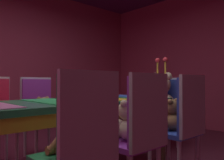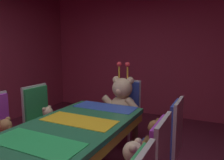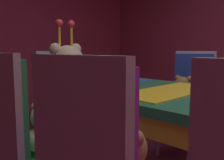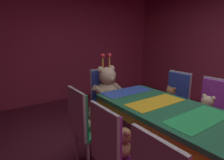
{
  "view_description": "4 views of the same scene",
  "coord_description": "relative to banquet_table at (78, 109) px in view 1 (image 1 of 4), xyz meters",
  "views": [
    {
      "loc": [
        1.98,
        -1.37,
        0.91
      ],
      "look_at": [
        -0.05,
        0.51,
        0.95
      ],
      "focal_mm": 37.9,
      "sensor_mm": 36.0,
      "label": 1
    },
    {
      "loc": [
        1.21,
        -1.42,
        1.46
      ],
      "look_at": [
        0.05,
        0.95,
        1.07
      ],
      "focal_mm": 34.08,
      "sensor_mm": 36.0,
      "label": 2
    },
    {
      "loc": [
        -1.34,
        -0.55,
        1.0
      ],
      "look_at": [
        -0.03,
        0.78,
        0.77
      ],
      "focal_mm": 40.03,
      "sensor_mm": 36.0,
      "label": 3
    },
    {
      "loc": [
        -1.66,
        -1.16,
        1.53
      ],
      "look_at": [
        -0.19,
        0.97,
        0.92
      ],
      "focal_mm": 29.03,
      "sensor_mm": 36.0,
      "label": 4
    }
  ],
  "objects": [
    {
      "name": "teddy_right_1",
      "position": [
        0.69,
        -0.01,
        -0.06
      ],
      "size": [
        0.27,
        0.34,
        0.32
      ],
      "rotation": [
        0.0,
        0.0,
        3.14
      ],
      "color": "beige",
      "rests_on": "chair_right_1"
    },
    {
      "name": "wall_back",
      "position": [
        0.0,
        3.2,
        0.75
      ],
      "size": [
        5.2,
        0.12,
        2.8
      ],
      "primitive_type": "cube",
      "color": "#99334C",
      "rests_on": "ground_plane"
    },
    {
      "name": "throne_chair",
      "position": [
        0.0,
        1.54,
        -0.06
      ],
      "size": [
        0.41,
        0.42,
        0.98
      ],
      "rotation": [
        0.0,
        0.0,
        -1.57
      ],
      "color": "#2D47B2",
      "rests_on": "ground_plane"
    },
    {
      "name": "chair_left_2",
      "position": [
        -0.85,
        0.6,
        -0.06
      ],
      "size": [
        0.42,
        0.41,
        0.98
      ],
      "color": "#268C4C",
      "rests_on": "ground_plane"
    },
    {
      "name": "chair_left_1",
      "position": [
        -0.87,
        -0.01,
        -0.06
      ],
      "size": [
        0.42,
        0.41,
        0.98
      ],
      "color": "purple",
      "rests_on": "ground_plane"
    },
    {
      "name": "teddy_right_2",
      "position": [
        0.7,
        0.6,
        -0.06
      ],
      "size": [
        0.25,
        0.32,
        0.3
      ],
      "rotation": [
        0.0,
        0.0,
        3.14
      ],
      "color": "olive",
      "rests_on": "chair_right_2"
    },
    {
      "name": "teddy_left_2",
      "position": [
        -0.7,
        0.6,
        -0.08
      ],
      "size": [
        0.22,
        0.28,
        0.26
      ],
      "color": "beige",
      "rests_on": "chair_left_2"
    },
    {
      "name": "teddy_right_0",
      "position": [
        0.71,
        -0.56,
        -0.08
      ],
      "size": [
        0.22,
        0.28,
        0.27
      ],
      "rotation": [
        0.0,
        0.0,
        3.14
      ],
      "color": "olive",
      "rests_on": "chair_right_0"
    },
    {
      "name": "chair_right_0",
      "position": [
        0.85,
        -0.56,
        -0.06
      ],
      "size": [
        0.42,
        0.41,
        0.98
      ],
      "rotation": [
        0.0,
        0.0,
        3.14
      ],
      "color": "#268C4C",
      "rests_on": "ground_plane"
    },
    {
      "name": "king_teddy_bear",
      "position": [
        0.0,
        1.38,
        0.07
      ],
      "size": [
        0.63,
        0.49,
        0.81
      ],
      "rotation": [
        0.0,
        0.0,
        -1.57
      ],
      "color": "beige",
      "rests_on": "throne_chair"
    },
    {
      "name": "chair_right_2",
      "position": [
        0.84,
        0.6,
        -0.06
      ],
      "size": [
        0.42,
        0.41,
        0.98
      ],
      "rotation": [
        0.0,
        0.0,
        3.14
      ],
      "color": "#2D47B2",
      "rests_on": "ground_plane"
    },
    {
      "name": "chair_right_1",
      "position": [
        0.83,
        -0.01,
        -0.06
      ],
      "size": [
        0.42,
        0.41,
        0.98
      ],
      "rotation": [
        0.0,
        0.0,
        3.14
      ],
      "color": "purple",
      "rests_on": "ground_plane"
    },
    {
      "name": "banquet_table",
      "position": [
        0.0,
        0.0,
        0.0
      ],
      "size": [
        0.9,
        2.02,
        0.75
      ],
      "color": "#26724C",
      "rests_on": "ground_plane"
    },
    {
      "name": "teddy_left_1",
      "position": [
        -0.73,
        -0.01,
        -0.07
      ],
      "size": [
        0.23,
        0.3,
        0.28
      ],
      "color": "#9E7247",
      "rests_on": "chair_left_1"
    }
  ]
}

